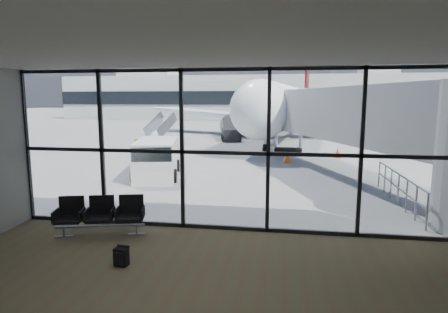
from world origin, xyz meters
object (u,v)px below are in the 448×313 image
(backpack, at_px, (121,257))
(service_van, at_px, (157,159))
(seating_row, at_px, (101,213))
(belt_loader, at_px, (231,134))
(airliner, at_px, (292,106))
(mobile_stairs, at_px, (155,141))

(backpack, height_order, service_van, service_van)
(seating_row, xyz_separation_m, belt_loader, (0.14, 24.13, 0.05))
(airliner, xyz_separation_m, service_van, (-6.69, -22.98, -2.07))
(airliner, height_order, belt_loader, airliner)
(airliner, height_order, service_van, airliner)
(service_van, xyz_separation_m, belt_loader, (1.15, 16.67, -0.28))
(backpack, relative_size, belt_loader, 0.11)
(seating_row, bearing_deg, service_van, 82.98)
(belt_loader, relative_size, mobile_stairs, 1.23)
(airliner, height_order, mobile_stairs, airliner)
(service_van, distance_m, mobile_stairs, 11.06)
(seating_row, xyz_separation_m, airliner, (5.68, 30.44, 2.40))
(backpack, height_order, mobile_stairs, mobile_stairs)
(airliner, distance_m, service_van, 24.02)
(backpack, relative_size, mobile_stairs, 0.13)
(seating_row, xyz_separation_m, mobile_stairs, (-4.78, 17.86, -0.05))
(service_van, relative_size, mobile_stairs, 1.27)
(service_van, bearing_deg, backpack, -88.67)
(backpack, xyz_separation_m, belt_loader, (-1.25, 25.95, 0.41))
(belt_loader, distance_m, mobile_stairs, 7.97)
(belt_loader, bearing_deg, seating_row, -102.49)
(seating_row, distance_m, service_van, 7.54)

